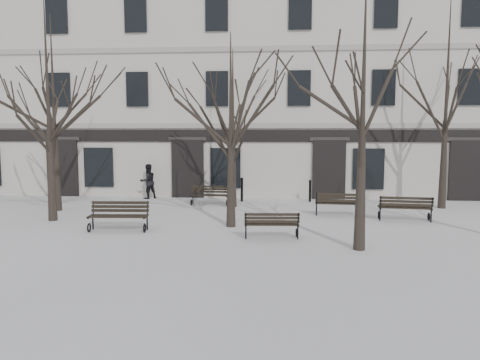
# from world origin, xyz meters

# --- Properties ---
(ground) EXTENTS (100.00, 100.00, 0.00)m
(ground) POSITION_xyz_m (0.00, 0.00, 0.00)
(ground) COLOR silver
(ground) RESTS_ON ground
(building) EXTENTS (40.40, 10.20, 11.40)m
(building) POSITION_xyz_m (0.00, 12.96, 5.52)
(building) COLOR beige
(building) RESTS_ON ground
(tree_0) EXTENTS (5.72, 5.72, 8.17)m
(tree_0) POSITION_xyz_m (-7.43, 1.56, 5.11)
(tree_0) COLOR black
(tree_0) RESTS_ON ground
(tree_1) EXTENTS (4.68, 4.68, 6.69)m
(tree_1) POSITION_xyz_m (-0.64, 0.97, 4.18)
(tree_1) COLOR black
(tree_1) RESTS_ON ground
(tree_2) EXTENTS (5.26, 5.26, 7.52)m
(tree_2) POSITION_xyz_m (3.30, -1.93, 4.70)
(tree_2) COLOR black
(tree_2) RESTS_ON ground
(tree_4) EXTENTS (5.64, 5.64, 8.06)m
(tree_4) POSITION_xyz_m (-8.26, 3.68, 5.04)
(tree_4) COLOR black
(tree_4) RESTS_ON ground
(tree_5) EXTENTS (4.79, 4.79, 6.85)m
(tree_5) POSITION_xyz_m (-0.97, 5.25, 4.28)
(tree_5) COLOR black
(tree_5) RESTS_ON ground
(tree_6) EXTENTS (6.30, 6.30, 9.01)m
(tree_6) POSITION_xyz_m (8.12, 5.58, 5.63)
(tree_6) COLOR black
(tree_6) RESTS_ON ground
(bench_0) EXTENTS (2.00, 0.83, 0.99)m
(bench_0) POSITION_xyz_m (-4.34, -0.00, 0.54)
(bench_0) COLOR black
(bench_0) RESTS_ON ground
(bench_1) EXTENTS (1.74, 0.73, 0.86)m
(bench_1) POSITION_xyz_m (0.81, -0.74, 0.47)
(bench_1) COLOR black
(bench_1) RESTS_ON ground
(bench_2) EXTENTS (1.97, 0.88, 0.96)m
(bench_2) POSITION_xyz_m (5.73, 2.48, 0.52)
(bench_2) COLOR black
(bench_2) RESTS_ON ground
(bench_3) EXTENTS (1.74, 0.69, 0.86)m
(bench_3) POSITION_xyz_m (-2.07, 5.72, 0.47)
(bench_3) COLOR black
(bench_3) RESTS_ON ground
(bench_4) EXTENTS (1.92, 0.83, 0.94)m
(bench_4) POSITION_xyz_m (3.43, 3.38, 0.51)
(bench_4) COLOR black
(bench_4) RESTS_ON ground
(bollard_a) EXTENTS (0.15, 0.15, 1.15)m
(bollard_a) POSITION_xyz_m (-0.70, 6.79, 0.62)
(bollard_a) COLOR black
(bollard_a) RESTS_ON ground
(bollard_b) EXTENTS (0.13, 0.13, 1.04)m
(bollard_b) POSITION_xyz_m (2.53, 6.95, 0.56)
(bollard_b) COLOR black
(bollard_b) RESTS_ON ground
(pedestrian_b) EXTENTS (1.06, 1.04, 1.72)m
(pedestrian_b) POSITION_xyz_m (-5.40, 7.38, 0.00)
(pedestrian_b) COLOR black
(pedestrian_b) RESTS_ON ground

